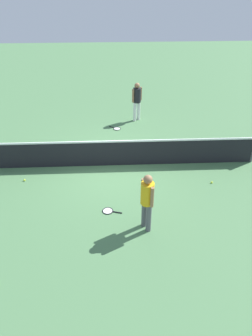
{
  "coord_description": "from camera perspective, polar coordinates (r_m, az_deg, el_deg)",
  "views": [
    {
      "loc": [
        0.06,
        -9.75,
        6.14
      ],
      "look_at": [
        0.46,
        -1.61,
        0.9
      ],
      "focal_mm": 35.02,
      "sensor_mm": 36.0,
      "label": 1
    }
  ],
  "objects": [
    {
      "name": "ground_plane",
      "position": [
        11.52,
        -2.67,
        0.49
      ],
      "size": [
        40.0,
        40.0,
        0.0
      ],
      "primitive_type": "plane",
      "color": "#4C7A4C"
    },
    {
      "name": "court_net",
      "position": [
        11.26,
        -2.74,
        2.65
      ],
      "size": [
        10.09,
        0.09,
        1.07
      ],
      "color": "#4C4C51",
      "rests_on": "ground_plane"
    },
    {
      "name": "player_near_side",
      "position": [
        8.35,
        3.7,
        -5.25
      ],
      "size": [
        0.46,
        0.5,
        1.7
      ],
      "color": "#595960",
      "rests_on": "ground_plane"
    },
    {
      "name": "player_far_side",
      "position": [
        14.5,
        1.91,
        11.99
      ],
      "size": [
        0.48,
        0.47,
        1.7
      ],
      "color": "white",
      "rests_on": "ground_plane"
    },
    {
      "name": "tennis_racket_near_player",
      "position": [
        9.5,
        -3.04,
        -7.47
      ],
      "size": [
        0.61,
        0.39,
        0.03
      ],
      "color": "black",
      "rests_on": "ground_plane"
    },
    {
      "name": "tennis_racket_far_player",
      "position": [
        14.06,
        -1.66,
        6.89
      ],
      "size": [
        0.57,
        0.49,
        0.03
      ],
      "color": "black",
      "rests_on": "ground_plane"
    },
    {
      "name": "tennis_ball_near_player",
      "position": [
        10.94,
        14.71,
        -2.43
      ],
      "size": [
        0.07,
        0.07,
        0.07
      ],
      "primitive_type": "sphere",
      "color": "#C6E033",
      "rests_on": "ground_plane"
    },
    {
      "name": "tennis_ball_midcourt",
      "position": [
        11.19,
        -17.25,
        -2.03
      ],
      "size": [
        0.07,
        0.07,
        0.07
      ],
      "primitive_type": "sphere",
      "color": "#C6E033",
      "rests_on": "ground_plane"
    }
  ]
}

